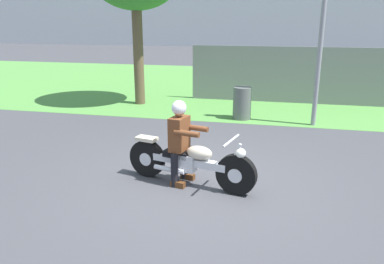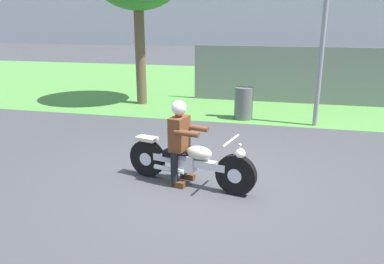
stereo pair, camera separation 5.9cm
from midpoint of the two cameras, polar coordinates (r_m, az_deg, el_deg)
The scene contains 6 objects.
ground at distance 6.40m, azimuth 0.65°, elevation -7.79°, with size 120.00×120.00×0.00m, color #424247.
grass_verge at distance 15.92m, azimuth 8.33°, elevation 6.90°, with size 60.00×12.00×0.01m, color #549342.
motorcycle_lead at distance 6.23m, azimuth -0.63°, elevation -4.53°, with size 2.24×0.81×0.88m.
rider_lead at distance 6.17m, azimuth -2.03°, elevation -0.59°, with size 0.62×0.55×1.41m.
trash_can at distance 10.46m, azimuth 7.34°, elevation 4.30°, with size 0.49×0.49×0.87m, color #595E5B.
fence_segment at distance 12.77m, azimuth 15.66°, elevation 8.16°, with size 7.00×0.06×1.80m, color slate.
Camera 1 is at (1.20, -5.71, 2.65)m, focal length 35.62 mm.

